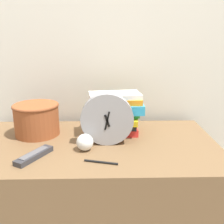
{
  "coord_description": "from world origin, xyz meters",
  "views": [
    {
      "loc": [
        0.04,
        -0.76,
        1.21
      ],
      "look_at": [
        0.07,
        0.35,
        0.87
      ],
      "focal_mm": 42.0,
      "sensor_mm": 36.0,
      "label": 1
    }
  ],
  "objects_px": {
    "book_stack": "(116,113)",
    "crumpled_paper_ball": "(85,142)",
    "tv_remote": "(34,155)",
    "desk_clock": "(107,119)",
    "basket": "(37,118)",
    "pen": "(101,162)"
  },
  "relations": [
    {
      "from": "book_stack",
      "to": "crumpled_paper_ball",
      "type": "distance_m",
      "value": 0.24
    },
    {
      "from": "tv_remote",
      "to": "desk_clock",
      "type": "bearing_deg",
      "value": 24.57
    },
    {
      "from": "basket",
      "to": "crumpled_paper_ball",
      "type": "distance_m",
      "value": 0.3
    },
    {
      "from": "desk_clock",
      "to": "book_stack",
      "type": "distance_m",
      "value": 0.13
    },
    {
      "from": "pen",
      "to": "desk_clock",
      "type": "bearing_deg",
      "value": 82.09
    },
    {
      "from": "tv_remote",
      "to": "crumpled_paper_ball",
      "type": "xyz_separation_m",
      "value": [
        0.19,
        0.07,
        0.02
      ]
    },
    {
      "from": "crumpled_paper_ball",
      "to": "desk_clock",
      "type": "bearing_deg",
      "value": 34.06
    },
    {
      "from": "basket",
      "to": "crumpled_paper_ball",
      "type": "xyz_separation_m",
      "value": [
        0.24,
        -0.18,
        -0.04
      ]
    },
    {
      "from": "basket",
      "to": "book_stack",
      "type": "bearing_deg",
      "value": 0.79
    },
    {
      "from": "desk_clock",
      "to": "crumpled_paper_ball",
      "type": "height_order",
      "value": "desk_clock"
    },
    {
      "from": "basket",
      "to": "tv_remote",
      "type": "xyz_separation_m",
      "value": [
        0.05,
        -0.25,
        -0.07
      ]
    },
    {
      "from": "tv_remote",
      "to": "crumpled_paper_ball",
      "type": "relative_size",
      "value": 2.46
    },
    {
      "from": "basket",
      "to": "desk_clock",
      "type": "bearing_deg",
      "value": -20.17
    },
    {
      "from": "desk_clock",
      "to": "pen",
      "type": "bearing_deg",
      "value": -97.91
    },
    {
      "from": "crumpled_paper_ball",
      "to": "pen",
      "type": "bearing_deg",
      "value": -59.65
    },
    {
      "from": "desk_clock",
      "to": "crumpled_paper_ball",
      "type": "bearing_deg",
      "value": -145.94
    },
    {
      "from": "pen",
      "to": "book_stack",
      "type": "bearing_deg",
      "value": 77.42
    },
    {
      "from": "tv_remote",
      "to": "book_stack",
      "type": "bearing_deg",
      "value": 38.13
    },
    {
      "from": "tv_remote",
      "to": "basket",
      "type": "bearing_deg",
      "value": 100.81
    },
    {
      "from": "book_stack",
      "to": "tv_remote",
      "type": "height_order",
      "value": "book_stack"
    },
    {
      "from": "tv_remote",
      "to": "crumpled_paper_ball",
      "type": "height_order",
      "value": "crumpled_paper_ball"
    },
    {
      "from": "book_stack",
      "to": "pen",
      "type": "relative_size",
      "value": 2.03
    }
  ]
}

